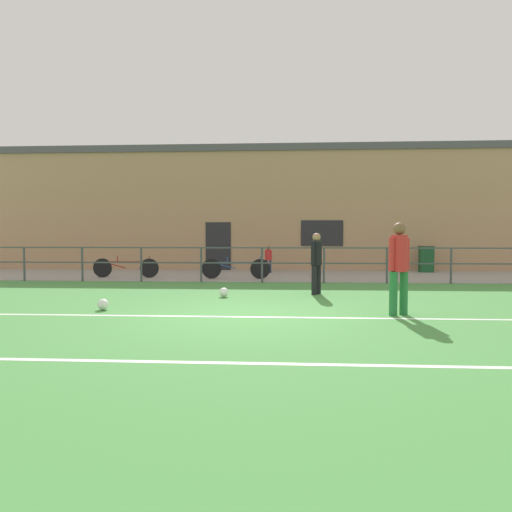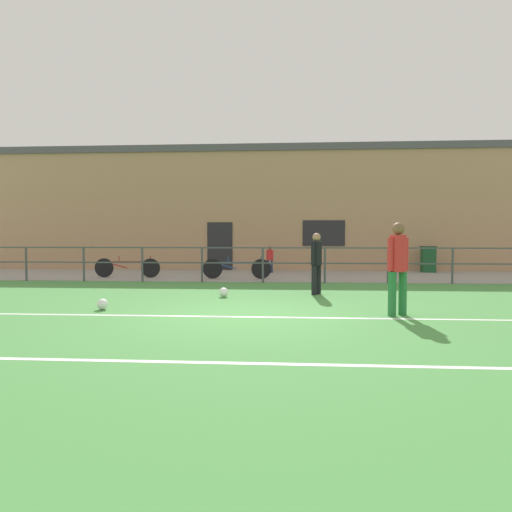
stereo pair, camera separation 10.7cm
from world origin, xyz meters
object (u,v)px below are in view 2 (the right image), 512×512
at_px(player_striker, 398,263).
at_px(spectator_child, 270,257).
at_px(bicycle_parked_0, 237,268).
at_px(bicycle_parked_1, 127,268).
at_px(soccer_ball_spare, 102,304).
at_px(player_goalkeeper, 316,260).
at_px(soccer_ball_match, 224,292).
at_px(trash_bin_0, 428,259).

distance_m(player_striker, spectator_child, 9.97).
distance_m(bicycle_parked_0, bicycle_parked_1, 3.98).
height_order(bicycle_parked_0, bicycle_parked_1, bicycle_parked_0).
bearing_deg(player_striker, soccer_ball_spare, 147.63).
bearing_deg(bicycle_parked_1, player_striker, -42.23).
bearing_deg(player_striker, bicycle_parked_0, 89.15).
distance_m(spectator_child, bicycle_parked_1, 5.59).
distance_m(player_goalkeeper, bicycle_parked_0, 4.70).
relative_size(soccer_ball_match, trash_bin_0, 0.22).
bearing_deg(bicycle_parked_0, spectator_child, 68.02).
relative_size(player_striker, bicycle_parked_0, 0.74).
bearing_deg(trash_bin_0, bicycle_parked_1, -164.76).
xyz_separation_m(player_striker, bicycle_parked_1, (-7.86, 7.13, -0.63)).
height_order(player_goalkeeper, bicycle_parked_1, player_goalkeeper).
relative_size(player_goalkeeper, spectator_child, 1.46).
height_order(soccer_ball_spare, bicycle_parked_0, bicycle_parked_0).
distance_m(player_goalkeeper, trash_bin_0, 8.82).
relative_size(player_goalkeeper, trash_bin_0, 1.49).
height_order(player_goalkeeper, soccer_ball_match, player_goalkeeper).
xyz_separation_m(player_striker, bicycle_parked_0, (-3.88, 6.95, -0.63)).
xyz_separation_m(player_goalkeeper, soccer_ball_match, (-2.33, -0.65, -0.79)).
distance_m(soccer_ball_spare, spectator_child, 9.83).
bearing_deg(player_goalkeeper, bicycle_parked_0, -116.64).
distance_m(soccer_ball_spare, trash_bin_0, 13.84).
distance_m(player_goalkeeper, spectator_child, 6.72).
relative_size(player_striker, trash_bin_0, 1.67).
height_order(soccer_ball_match, trash_bin_0, trash_bin_0).
bearing_deg(trash_bin_0, soccer_ball_spare, -133.57).
bearing_deg(soccer_ball_spare, player_goalkeeper, 31.37).
height_order(player_striker, bicycle_parked_0, player_striker).
bearing_deg(player_goalkeeper, trash_bin_0, 176.18).
relative_size(player_striker, bicycle_parked_1, 0.74).
height_order(player_striker, soccer_ball_spare, player_striker).
xyz_separation_m(spectator_child, trash_bin_0, (6.46, 0.71, -0.08)).
bearing_deg(bicycle_parked_0, soccer_ball_spare, -106.76).
height_order(soccer_ball_match, bicycle_parked_1, bicycle_parked_1).
bearing_deg(spectator_child, player_goalkeeper, 122.76).
bearing_deg(soccer_ball_match, player_goalkeeper, 15.67).
distance_m(soccer_ball_spare, bicycle_parked_1, 7.17).
bearing_deg(player_goalkeeper, player_striker, 55.01).
bearing_deg(bicycle_parked_0, player_striker, -60.83).
relative_size(spectator_child, bicycle_parked_1, 0.45).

